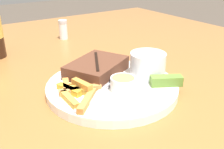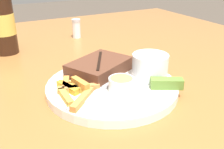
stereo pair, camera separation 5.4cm
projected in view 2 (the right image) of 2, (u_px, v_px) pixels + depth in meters
The scene contains 11 objects.
dining_table at pixel (112, 115), 0.58m from camera, with size 1.36×1.49×0.74m.
dinner_plate at pixel (112, 87), 0.55m from camera, with size 0.27×0.27×0.02m.
steak_portion at pixel (99, 67), 0.59m from camera, with size 0.16×0.15×0.03m.
fries_pile at pixel (76, 88), 0.51m from camera, with size 0.11×0.13×0.02m.
coleslaw_cup at pixel (150, 65), 0.56m from camera, with size 0.08×0.08×0.05m.
dipping_sauce_cup at pixel (123, 83), 0.51m from camera, with size 0.05×0.05×0.03m.
pickle_spear at pixel (167, 83), 0.52m from camera, with size 0.07×0.05×0.02m.
fork_utensil at pixel (91, 96), 0.49m from camera, with size 0.12×0.07×0.00m.
knife_utensil at pixel (101, 78), 0.56m from camera, with size 0.10×0.15×0.01m.
beer_bottle at pixel (2, 23), 0.74m from camera, with size 0.07×0.07×0.25m.
salt_shaker at pixel (76, 28), 0.90m from camera, with size 0.03×0.03×0.07m.
Camera 2 is at (-0.23, -0.43, 0.99)m, focal length 42.00 mm.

